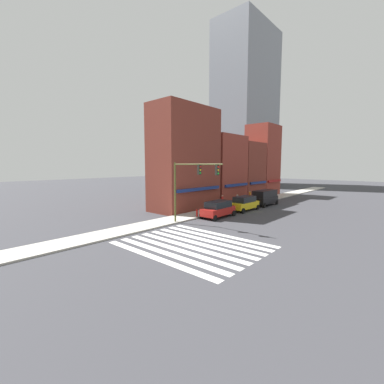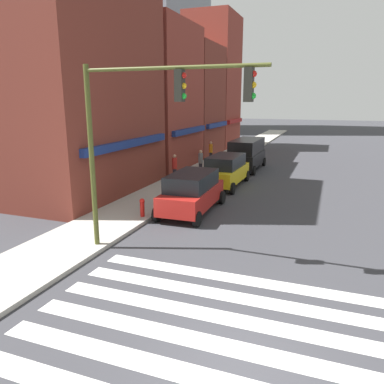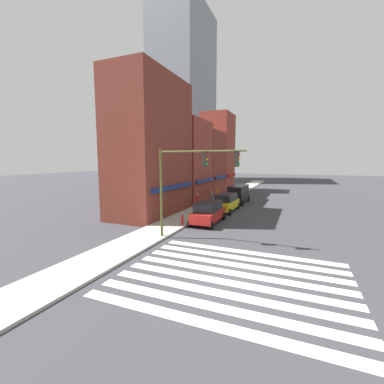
{
  "view_description": "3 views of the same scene",
  "coord_description": "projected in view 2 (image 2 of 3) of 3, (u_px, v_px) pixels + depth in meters",
  "views": [
    {
      "loc": [
        -14.51,
        -12.9,
        6.2
      ],
      "look_at": [
        4.4,
        4.0,
        3.5
      ],
      "focal_mm": 24.0,
      "sensor_mm": 36.0,
      "label": 1
    },
    {
      "loc": [
        -6.47,
        -1.39,
        5.32
      ],
      "look_at": [
        9.84,
        4.7,
        1.0
      ],
      "focal_mm": 35.0,
      "sensor_mm": 36.0,
      "label": 2
    },
    {
      "loc": [
        -11.62,
        -2.74,
        5.64
      ],
      "look_at": [
        4.4,
        4.0,
        3.5
      ],
      "focal_mm": 24.0,
      "sensor_mm": 36.0,
      "label": 3
    }
  ],
  "objects": [
    {
      "name": "ground_plane",
      "position": [
        239.0,
        367.0,
        7.64
      ],
      "size": [
        200.0,
        200.0,
        0.0
      ],
      "primitive_type": "plane",
      "color": "#38383D"
    },
    {
      "name": "crosswalk_stripes",
      "position": [
        239.0,
        367.0,
        7.64
      ],
      "size": [
        8.15,
        10.8,
        0.01
      ],
      "color": "silver",
      "rests_on": "ground_plane"
    },
    {
      "name": "storefront_row",
      "position": [
        165.0,
        86.0,
        29.85
      ],
      "size": [
        31.36,
        5.3,
        14.13
      ],
      "color": "maroon",
      "rests_on": "ground_plane"
    },
    {
      "name": "traffic_signal",
      "position": [
        148.0,
        119.0,
        11.92
      ],
      "size": [
        0.32,
        6.15,
        6.45
      ],
      "color": "#474C1E",
      "rests_on": "ground_plane"
    },
    {
      "name": "suv_red",
      "position": [
        192.0,
        191.0,
        17.93
      ],
      "size": [
        4.75,
        2.12,
        1.94
      ],
      "rotation": [
        0.0,
        0.0,
        0.03
      ],
      "color": "#B21E19",
      "rests_on": "ground_plane"
    },
    {
      "name": "suv_yellow",
      "position": [
        226.0,
        170.0,
        23.41
      ],
      "size": [
        4.73,
        2.12,
        1.94
      ],
      "rotation": [
        0.0,
        0.0,
        -0.02
      ],
      "color": "yellow",
      "rests_on": "ground_plane"
    },
    {
      "name": "van_black",
      "position": [
        247.0,
        153.0,
        28.88
      ],
      "size": [
        5.02,
        2.22,
        2.34
      ],
      "rotation": [
        0.0,
        0.0,
        -0.01
      ],
      "color": "black",
      "rests_on": "ground_plane"
    },
    {
      "name": "pedestrian_orange_vest",
      "position": [
        211.0,
        152.0,
        31.3
      ],
      "size": [
        0.32,
        0.32,
        1.77
      ],
      "rotation": [
        0.0,
        0.0,
        1.24
      ],
      "color": "#23232D",
      "rests_on": "sidewalk_left"
    },
    {
      "name": "pedestrian_red_jacket",
      "position": [
        175.0,
        168.0,
        23.94
      ],
      "size": [
        0.32,
        0.32,
        1.77
      ],
      "rotation": [
        0.0,
        0.0,
        1.91
      ],
      "color": "#23232D",
      "rests_on": "sidewalk_left"
    },
    {
      "name": "pedestrian_grey_coat",
      "position": [
        201.0,
        162.0,
        26.0
      ],
      "size": [
        0.32,
        0.32,
        1.77
      ],
      "rotation": [
        0.0,
        0.0,
        2.74
      ],
      "color": "#23232D",
      "rests_on": "sidewalk_left"
    },
    {
      "name": "fire_hydrant",
      "position": [
        142.0,
        207.0,
        16.89
      ],
      "size": [
        0.24,
        0.24,
        0.84
      ],
      "color": "red",
      "rests_on": "sidewalk_left"
    }
  ]
}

